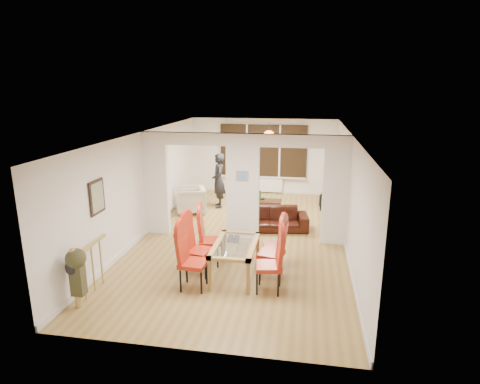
% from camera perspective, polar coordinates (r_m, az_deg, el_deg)
% --- Properties ---
extents(floor, '(5.00, 9.00, 0.01)m').
position_cam_1_polar(floor, '(10.11, 0.37, -6.47)').
color(floor, olive).
rests_on(floor, ground).
extents(room_walls, '(5.00, 9.00, 2.60)m').
position_cam_1_polar(room_walls, '(9.72, 0.38, 0.69)').
color(room_walls, silver).
rests_on(room_walls, floor).
extents(divider_wall, '(5.00, 0.18, 2.60)m').
position_cam_1_polar(divider_wall, '(9.72, 0.38, 0.69)').
color(divider_wall, white).
rests_on(divider_wall, floor).
extents(bay_window_blinds, '(3.00, 0.08, 1.80)m').
position_cam_1_polar(bay_window_blinds, '(13.99, 3.32, 5.89)').
color(bay_window_blinds, black).
rests_on(bay_window_blinds, room_walls).
extents(radiator, '(1.40, 0.08, 0.50)m').
position_cam_1_polar(radiator, '(14.19, 3.23, 1.07)').
color(radiator, white).
rests_on(radiator, floor).
extents(pendant_light, '(0.36, 0.36, 0.36)m').
position_cam_1_polar(pendant_light, '(12.75, 4.14, 7.94)').
color(pendant_light, orange).
rests_on(pendant_light, room_walls).
extents(stair_newel, '(0.40, 1.20, 1.10)m').
position_cam_1_polar(stair_newel, '(7.82, -20.42, -9.73)').
color(stair_newel, '#A6894C').
rests_on(stair_newel, floor).
extents(wall_poster, '(0.04, 0.52, 0.67)m').
position_cam_1_polar(wall_poster, '(8.23, -19.68, -0.66)').
color(wall_poster, gray).
rests_on(wall_poster, room_walls).
extents(pillar_photo, '(0.30, 0.03, 0.25)m').
position_cam_1_polar(pillar_photo, '(9.55, 0.29, 2.29)').
color(pillar_photo, '#4C8CD8').
rests_on(pillar_photo, divider_wall).
extents(dining_table, '(0.82, 1.46, 0.68)m').
position_cam_1_polar(dining_table, '(8.04, -0.68, -9.65)').
color(dining_table, olive).
rests_on(dining_table, floor).
extents(dining_chair_la, '(0.51, 0.51, 1.18)m').
position_cam_1_polar(dining_chair_la, '(7.54, -6.67, -9.43)').
color(dining_chair_la, maroon).
rests_on(dining_chair_la, floor).
extents(dining_chair_lb, '(0.55, 0.55, 1.17)m').
position_cam_1_polar(dining_chair_lb, '(8.06, -5.99, -7.79)').
color(dining_chair_lb, maroon).
rests_on(dining_chair_lb, floor).
extents(dining_chair_lc, '(0.54, 0.54, 1.17)m').
position_cam_1_polar(dining_chair_lc, '(8.53, -4.21, -6.43)').
color(dining_chair_lc, maroon).
rests_on(dining_chair_lc, floor).
extents(dining_chair_ra, '(0.53, 0.53, 1.16)m').
position_cam_1_polar(dining_chair_ra, '(7.42, 4.14, -9.85)').
color(dining_chair_ra, maroon).
rests_on(dining_chair_ra, floor).
extents(dining_chair_rb, '(0.56, 0.56, 1.16)m').
position_cam_1_polar(dining_chair_rb, '(7.93, 4.47, -8.17)').
color(dining_chair_rb, maroon).
rests_on(dining_chair_rb, floor).
extents(dining_chair_rc, '(0.49, 0.49, 1.04)m').
position_cam_1_polar(dining_chair_rc, '(8.42, 4.80, -7.23)').
color(dining_chair_rc, maroon).
rests_on(dining_chair_rc, floor).
extents(sofa, '(2.09, 1.06, 0.58)m').
position_cam_1_polar(sofa, '(10.61, 4.21, -3.80)').
color(sofa, black).
rests_on(sofa, floor).
extents(armchair, '(1.06, 1.07, 0.78)m').
position_cam_1_polar(armchair, '(12.02, -7.00, -1.13)').
color(armchair, '#BEB8A1').
rests_on(armchair, floor).
extents(person, '(0.72, 0.59, 1.69)m').
position_cam_1_polar(person, '(12.39, -3.08, 1.63)').
color(person, black).
rests_on(person, floor).
extents(television, '(0.92, 0.34, 0.53)m').
position_cam_1_polar(television, '(12.81, 11.46, -0.89)').
color(television, black).
rests_on(television, floor).
extents(coffee_table, '(1.11, 0.81, 0.23)m').
position_cam_1_polar(coffee_table, '(12.52, 3.60, -1.69)').
color(coffee_table, black).
rests_on(coffee_table, floor).
extents(bottle, '(0.08, 0.08, 0.30)m').
position_cam_1_polar(bottle, '(12.50, 2.82, -0.44)').
color(bottle, '#143F19').
rests_on(bottle, coffee_table).
extents(bowl, '(0.20, 0.20, 0.05)m').
position_cam_1_polar(bowl, '(12.60, 3.11, -0.92)').
color(bowl, black).
rests_on(bowl, coffee_table).
extents(shoes, '(0.26, 0.28, 0.11)m').
position_cam_1_polar(shoes, '(9.86, -0.94, -6.71)').
color(shoes, black).
rests_on(shoes, floor).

